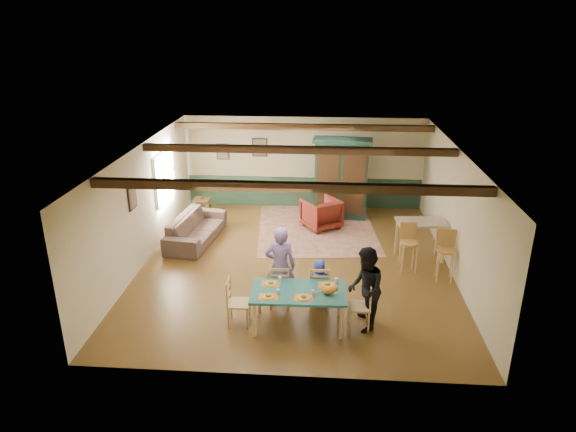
# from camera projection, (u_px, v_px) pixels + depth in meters

# --- Properties ---
(floor) EXTENTS (8.00, 8.00, 0.00)m
(floor) POSITION_uv_depth(u_px,v_px,m) (296.00, 264.00, 11.89)
(floor) COLOR #513616
(floor) RESTS_ON ground
(wall_back) EXTENTS (7.00, 0.02, 2.70)m
(wall_back) POSITION_uv_depth(u_px,v_px,m) (304.00, 163.00, 15.13)
(wall_back) COLOR beige
(wall_back) RESTS_ON floor
(wall_left) EXTENTS (0.02, 8.00, 2.70)m
(wall_left) POSITION_uv_depth(u_px,v_px,m) (142.00, 206.00, 11.64)
(wall_left) COLOR beige
(wall_left) RESTS_ON floor
(wall_right) EXTENTS (0.02, 8.00, 2.70)m
(wall_right) POSITION_uv_depth(u_px,v_px,m) (456.00, 213.00, 11.17)
(wall_right) COLOR beige
(wall_right) RESTS_ON floor
(ceiling) EXTENTS (7.00, 8.00, 0.02)m
(ceiling) POSITION_uv_depth(u_px,v_px,m) (296.00, 150.00, 10.92)
(ceiling) COLOR white
(ceiling) RESTS_ON wall_back
(wainscot_back) EXTENTS (6.95, 0.03, 0.90)m
(wainscot_back) POSITION_uv_depth(u_px,v_px,m) (303.00, 192.00, 15.44)
(wainscot_back) COLOR #1D3524
(wainscot_back) RESTS_ON floor
(ceiling_beam_front) EXTENTS (6.95, 0.16, 0.16)m
(ceiling_beam_front) POSITION_uv_depth(u_px,v_px,m) (289.00, 187.00, 8.81)
(ceiling_beam_front) COLOR black
(ceiling_beam_front) RESTS_ON ceiling
(ceiling_beam_mid) EXTENTS (6.95, 0.16, 0.16)m
(ceiling_beam_mid) POSITION_uv_depth(u_px,v_px,m) (297.00, 150.00, 11.33)
(ceiling_beam_mid) COLOR black
(ceiling_beam_mid) RESTS_ON ceiling
(ceiling_beam_back) EXTENTS (6.95, 0.16, 0.16)m
(ceiling_beam_back) POSITION_uv_depth(u_px,v_px,m) (303.00, 127.00, 13.75)
(ceiling_beam_back) COLOR black
(ceiling_beam_back) RESTS_ON ceiling
(window_left) EXTENTS (0.06, 1.60, 1.30)m
(window_left) POSITION_uv_depth(u_px,v_px,m) (165.00, 176.00, 13.15)
(window_left) COLOR white
(window_left) RESTS_ON wall_left
(picture_left_wall) EXTENTS (0.04, 0.42, 0.52)m
(picture_left_wall) POSITION_uv_depth(u_px,v_px,m) (132.00, 197.00, 10.94)
(picture_left_wall) COLOR #7E755C
(picture_left_wall) RESTS_ON wall_left
(picture_back_a) EXTENTS (0.45, 0.04, 0.55)m
(picture_back_a) POSITION_uv_depth(u_px,v_px,m) (260.00, 147.00, 15.03)
(picture_back_a) COLOR #7E755C
(picture_back_a) RESTS_ON wall_back
(picture_back_b) EXTENTS (0.38, 0.04, 0.48)m
(picture_back_b) POSITION_uv_depth(u_px,v_px,m) (223.00, 152.00, 15.16)
(picture_back_b) COLOR #7E755C
(picture_back_b) RESTS_ON wall_back
(dining_table) EXTENTS (1.74, 0.99, 0.72)m
(dining_table) POSITION_uv_depth(u_px,v_px,m) (299.00, 308.00, 9.38)
(dining_table) COLOR #1B5650
(dining_table) RESTS_ON floor
(dining_chair_far_left) EXTENTS (0.41, 0.43, 0.91)m
(dining_chair_far_left) POSITION_uv_depth(u_px,v_px,m) (280.00, 285.00, 10.01)
(dining_chair_far_left) COLOR tan
(dining_chair_far_left) RESTS_ON floor
(dining_chair_far_right) EXTENTS (0.41, 0.43, 0.91)m
(dining_chair_far_right) POSITION_uv_depth(u_px,v_px,m) (319.00, 286.00, 9.97)
(dining_chair_far_right) COLOR tan
(dining_chair_far_right) RESTS_ON floor
(dining_chair_end_left) EXTENTS (0.43, 0.41, 0.91)m
(dining_chair_end_left) POSITION_uv_depth(u_px,v_px,m) (239.00, 302.00, 9.40)
(dining_chair_end_left) COLOR tan
(dining_chair_end_left) RESTS_ON floor
(dining_chair_end_right) EXTENTS (0.43, 0.41, 0.91)m
(dining_chair_end_right) POSITION_uv_depth(u_px,v_px,m) (359.00, 305.00, 9.29)
(dining_chair_end_right) COLOR tan
(dining_chair_end_right) RESTS_ON floor
(person_man) EXTENTS (0.61, 0.41, 1.65)m
(person_man) POSITION_uv_depth(u_px,v_px,m) (280.00, 266.00, 9.95)
(person_man) COLOR #7A61A7
(person_man) RESTS_ON floor
(person_woman) EXTENTS (0.61, 0.78, 1.58)m
(person_woman) POSITION_uv_depth(u_px,v_px,m) (365.00, 289.00, 9.17)
(person_woman) COLOR black
(person_woman) RESTS_ON floor
(person_child) EXTENTS (0.48, 0.31, 0.96)m
(person_child) POSITION_uv_depth(u_px,v_px,m) (319.00, 283.00, 10.03)
(person_child) COLOR #2A3FA8
(person_child) RESTS_ON floor
(cat) EXTENTS (0.35, 0.14, 0.17)m
(cat) POSITION_uv_depth(u_px,v_px,m) (328.00, 290.00, 9.11)
(cat) COLOR orange
(cat) RESTS_ON dining_table
(place_setting_near_left) EXTENTS (0.39, 0.29, 0.11)m
(place_setting_near_left) POSITION_uv_depth(u_px,v_px,m) (268.00, 294.00, 9.04)
(place_setting_near_left) COLOR gold
(place_setting_near_left) RESTS_ON dining_table
(place_setting_near_center) EXTENTS (0.39, 0.29, 0.11)m
(place_setting_near_center) POSITION_uv_depth(u_px,v_px,m) (304.00, 295.00, 9.01)
(place_setting_near_center) COLOR gold
(place_setting_near_center) RESTS_ON dining_table
(place_setting_far_left) EXTENTS (0.39, 0.29, 0.11)m
(place_setting_far_left) POSITION_uv_depth(u_px,v_px,m) (271.00, 281.00, 9.48)
(place_setting_far_left) COLOR gold
(place_setting_far_left) RESTS_ON dining_table
(place_setting_far_right) EXTENTS (0.39, 0.29, 0.11)m
(place_setting_far_right) POSITION_uv_depth(u_px,v_px,m) (328.00, 283.00, 9.43)
(place_setting_far_right) COLOR gold
(place_setting_far_right) RESTS_ON dining_table
(area_rug) EXTENTS (3.40, 3.93, 0.01)m
(area_rug) POSITION_uv_depth(u_px,v_px,m) (316.00, 229.00, 13.88)
(area_rug) COLOR tan
(area_rug) RESTS_ON floor
(armoire) EXTENTS (1.66, 0.78, 2.27)m
(armoire) POSITION_uv_depth(u_px,v_px,m) (341.00, 179.00, 14.36)
(armoire) COLOR black
(armoire) RESTS_ON floor
(armchair) EXTENTS (1.23, 1.24, 0.82)m
(armchair) POSITION_uv_depth(u_px,v_px,m) (321.00, 213.00, 13.83)
(armchair) COLOR #44100D
(armchair) RESTS_ON floor
(sofa) EXTENTS (1.19, 2.41, 0.68)m
(sofa) POSITION_uv_depth(u_px,v_px,m) (196.00, 228.00, 13.04)
(sofa) COLOR #43322A
(sofa) RESTS_ON floor
(end_table) EXTENTS (0.46, 0.46, 0.55)m
(end_table) POSITION_uv_depth(u_px,v_px,m) (202.00, 208.00, 14.61)
(end_table) COLOR black
(end_table) RESTS_ON floor
(table_lamp) EXTENTS (0.29, 0.29, 0.50)m
(table_lamp) POSITION_uv_depth(u_px,v_px,m) (201.00, 191.00, 14.43)
(table_lamp) COLOR beige
(table_lamp) RESTS_ON end_table
(counter_table) EXTENTS (1.19, 0.76, 0.94)m
(counter_table) POSITION_uv_depth(u_px,v_px,m) (420.00, 240.00, 12.01)
(counter_table) COLOR #BFAE94
(counter_table) RESTS_ON floor
(bar_stool_left) EXTENTS (0.43, 0.47, 1.13)m
(bar_stool_left) POSITION_uv_depth(u_px,v_px,m) (409.00, 249.00, 11.32)
(bar_stool_left) COLOR #B38845
(bar_stool_left) RESTS_ON floor
(bar_stool_right) EXTENTS (0.45, 0.49, 1.12)m
(bar_stool_right) POSITION_uv_depth(u_px,v_px,m) (446.00, 256.00, 10.98)
(bar_stool_right) COLOR #B38845
(bar_stool_right) RESTS_ON floor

